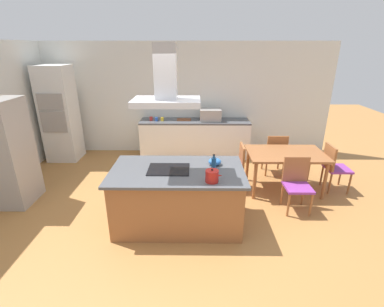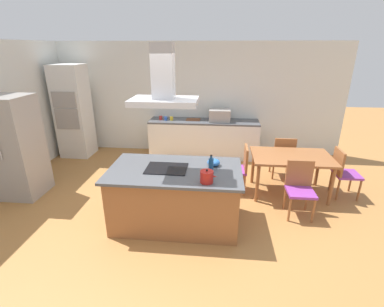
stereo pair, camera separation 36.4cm
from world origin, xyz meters
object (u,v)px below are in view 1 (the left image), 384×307
object	(u,v)px
cooktop	(169,169)
countertop_microwave	(210,115)
chair_at_left_end	(236,164)
coffee_mug_yellow	(162,119)
refrigerator	(2,153)
tea_kettle	(212,176)
range_hood	(166,86)
dining_table	(286,157)
chair_facing_back_wall	(275,152)
chair_at_right_end	(334,165)
mixing_bowl	(215,162)
coffee_mug_red	(151,119)
olive_oil_bottle	(214,164)
chair_facing_island	(297,181)
coffee_mug_blue	(156,119)
cutting_board	(184,120)
wall_oven_stack	(60,114)

from	to	relation	value
cooktop	countertop_microwave	world-z (taller)	countertop_microwave
countertop_microwave	chair_at_left_end	world-z (taller)	countertop_microwave
coffee_mug_yellow	refrigerator	xyz separation A→B (m)	(-2.45, -2.22, -0.03)
tea_kettle	range_hood	distance (m)	1.33
dining_table	cooktop	bearing A→B (deg)	-151.71
chair_facing_back_wall	chair_at_right_end	bearing A→B (deg)	-36.01
mixing_bowl	coffee_mug_yellow	world-z (taller)	mixing_bowl
chair_facing_back_wall	chair_at_right_end	size ratio (longest dim) A/B	1.00
tea_kettle	coffee_mug_red	bearing A→B (deg)	111.69
coffee_mug_yellow	dining_table	world-z (taller)	coffee_mug_yellow
olive_oil_bottle	mixing_bowl	size ratio (longest dim) A/B	1.33
chair_facing_island	chair_at_right_end	size ratio (longest dim) A/B	1.00
olive_oil_bottle	mixing_bowl	xyz separation A→B (m)	(0.03, 0.23, -0.06)
coffee_mug_red	chair_facing_back_wall	bearing A→B (deg)	-21.73
coffee_mug_red	refrigerator	bearing A→B (deg)	-133.88
cooktop	refrigerator	xyz separation A→B (m)	(-2.86, 0.61, 0.00)
coffee_mug_red	coffee_mug_blue	world-z (taller)	same
tea_kettle	chair_facing_island	size ratio (longest dim) A/B	0.26
coffee_mug_red	chair_facing_island	distance (m)	3.69
cutting_board	chair_facing_back_wall	size ratio (longest dim) A/B	0.38
chair_at_right_end	range_hood	bearing A→B (deg)	-159.55
chair_at_left_end	chair_facing_back_wall	bearing A→B (deg)	36.01
countertop_microwave	chair_at_left_end	size ratio (longest dim) A/B	0.56
coffee_mug_yellow	chair_facing_back_wall	size ratio (longest dim) A/B	0.10
range_hood	countertop_microwave	bearing A→B (deg)	75.39
wall_oven_stack	chair_at_right_end	world-z (taller)	wall_oven_stack
countertop_microwave	chair_facing_island	xyz separation A→B (m)	(1.32, -2.43, -0.53)
olive_oil_bottle	coffee_mug_blue	xyz separation A→B (m)	(-1.20, 2.86, -0.06)
cooktop	mixing_bowl	xyz separation A→B (m)	(0.68, 0.19, 0.05)
mixing_bowl	coffee_mug_yellow	bearing A→B (deg)	112.40
chair_facing_island	tea_kettle	bearing A→B (deg)	-150.54
coffee_mug_yellow	chair_facing_island	bearing A→B (deg)	-43.95
dining_table	range_hood	distance (m)	2.75
coffee_mug_blue	dining_table	xyz separation A→B (m)	(2.61, -1.71, -0.28)
dining_table	chair_at_left_end	xyz separation A→B (m)	(-0.92, 0.00, -0.16)
coffee_mug_yellow	cooktop	bearing A→B (deg)	-81.82
refrigerator	dining_table	distance (m)	4.95
cutting_board	chair_facing_back_wall	xyz separation A→B (m)	(1.95, -1.15, -0.40)
wall_oven_stack	chair_at_right_end	xyz separation A→B (m)	(5.76, -1.53, -0.59)
countertop_microwave	refrigerator	bearing A→B (deg)	-147.82
chair_facing_back_wall	chair_at_left_end	size ratio (longest dim) A/B	1.00
refrigerator	countertop_microwave	bearing A→B (deg)	32.18
range_hood	olive_oil_bottle	bearing A→B (deg)	-3.46
coffee_mug_yellow	chair_at_left_end	size ratio (longest dim) A/B	0.10
cutting_board	refrigerator	bearing A→B (deg)	-142.00
mixing_bowl	range_hood	distance (m)	1.35
chair_facing_back_wall	chair_at_left_end	bearing A→B (deg)	-143.99
wall_oven_stack	chair_at_left_end	size ratio (longest dim) A/B	2.47
dining_table	olive_oil_bottle	bearing A→B (deg)	-140.85
olive_oil_bottle	cutting_board	world-z (taller)	olive_oil_bottle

